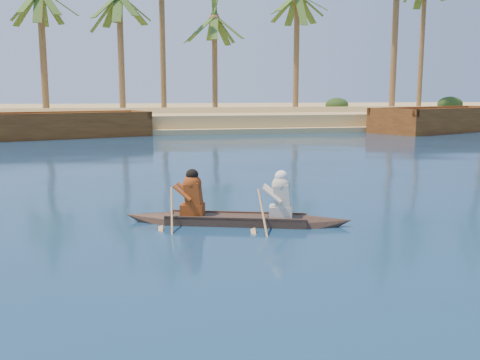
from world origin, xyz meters
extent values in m
plane|color=#0B2446|center=(0.00, 0.00, 0.00)|extent=(160.00, 160.00, 0.00)
cube|color=tan|center=(0.00, 26.00, 0.12)|extent=(150.00, 8.00, 0.50)
cube|color=tan|center=(0.00, 48.00, 0.55)|extent=(150.00, 50.00, 1.50)
cube|color=brown|center=(-12.00, 22.00, 0.44)|extent=(12.39, 7.27, 1.47)
cube|color=brown|center=(16.70, 22.00, 0.49)|extent=(13.67, 9.16, 1.63)
camera|label=1|loc=(-7.78, -15.44, 2.90)|focal=40.00mm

